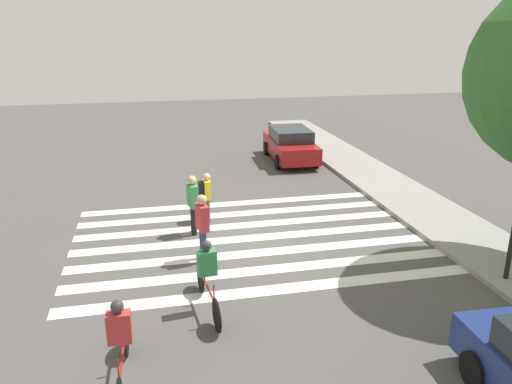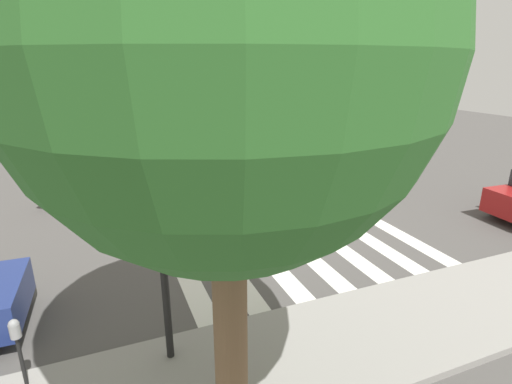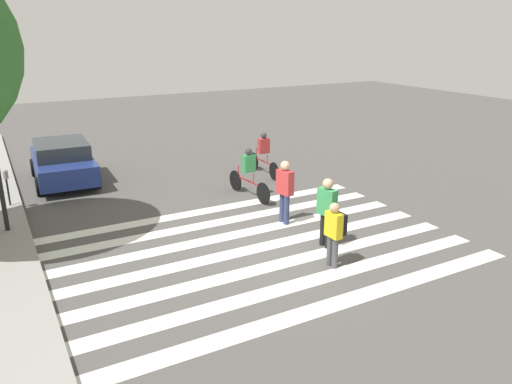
{
  "view_description": "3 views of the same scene",
  "coord_description": "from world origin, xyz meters",
  "px_view_note": "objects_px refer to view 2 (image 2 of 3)",
  "views": [
    {
      "loc": [
        13.18,
        -2.62,
        5.85
      ],
      "look_at": [
        -0.7,
        0.4,
        1.18
      ],
      "focal_mm": 35.0,
      "sensor_mm": 36.0,
      "label": 1
    },
    {
      "loc": [
        4.69,
        11.06,
        4.76
      ],
      "look_at": [
        0.36,
        0.36,
        0.96
      ],
      "focal_mm": 28.0,
      "sensor_mm": 36.0,
      "label": 2
    },
    {
      "loc": [
        -10.06,
        5.64,
        5.32
      ],
      "look_at": [
        0.36,
        -0.08,
        1.37
      ],
      "focal_mm": 35.0,
      "sensor_mm": 36.0,
      "label": 3
    }
  ],
  "objects_px": {
    "cyclist_mid_street": "(138,189)",
    "street_tree": "(224,55)",
    "parking_meter": "(17,339)",
    "pedestrian_adult_blue_shirt": "(264,172)",
    "pedestrian_adult_tall_backpack": "(215,177)",
    "cyclist_near_curb": "(70,181)",
    "pedestrian_adult_yellow_jacket": "(296,175)",
    "traffic_light": "(153,155)"
  },
  "relations": [
    {
      "from": "parking_meter",
      "to": "street_tree",
      "type": "distance_m",
      "value": 4.98
    },
    {
      "from": "cyclist_mid_street",
      "to": "street_tree",
      "type": "bearing_deg",
      "value": 86.82
    },
    {
      "from": "pedestrian_adult_yellow_jacket",
      "to": "pedestrian_adult_tall_backpack",
      "type": "xyz_separation_m",
      "value": [
        2.84,
        -0.43,
        0.11
      ]
    },
    {
      "from": "street_tree",
      "to": "pedestrian_adult_tall_backpack",
      "type": "relative_size",
      "value": 3.93
    },
    {
      "from": "traffic_light",
      "to": "pedestrian_adult_blue_shirt",
      "type": "relative_size",
      "value": 2.78
    },
    {
      "from": "parking_meter",
      "to": "cyclist_near_curb",
      "type": "distance_m",
      "value": 8.67
    },
    {
      "from": "pedestrian_adult_blue_shirt",
      "to": "cyclist_near_curb",
      "type": "distance_m",
      "value": 6.65
    },
    {
      "from": "parking_meter",
      "to": "pedestrian_adult_yellow_jacket",
      "type": "bearing_deg",
      "value": -140.9
    },
    {
      "from": "pedestrian_adult_blue_shirt",
      "to": "cyclist_mid_street",
      "type": "xyz_separation_m",
      "value": [
        4.35,
        -0.11,
        -0.15
      ]
    },
    {
      "from": "pedestrian_adult_tall_backpack",
      "to": "traffic_light",
      "type": "bearing_deg",
      "value": -124.12
    },
    {
      "from": "pedestrian_adult_yellow_jacket",
      "to": "pedestrian_adult_blue_shirt",
      "type": "height_order",
      "value": "pedestrian_adult_blue_shirt"
    },
    {
      "from": "street_tree",
      "to": "pedestrian_adult_yellow_jacket",
      "type": "distance_m",
      "value": 10.13
    },
    {
      "from": "cyclist_mid_street",
      "to": "pedestrian_adult_tall_backpack",
      "type": "bearing_deg",
      "value": 170.76
    },
    {
      "from": "traffic_light",
      "to": "street_tree",
      "type": "xyz_separation_m",
      "value": [
        -0.61,
        1.46,
        1.33
      ]
    },
    {
      "from": "street_tree",
      "to": "parking_meter",
      "type": "bearing_deg",
      "value": -29.36
    },
    {
      "from": "parking_meter",
      "to": "pedestrian_adult_tall_backpack",
      "type": "relative_size",
      "value": 0.7
    },
    {
      "from": "pedestrian_adult_yellow_jacket",
      "to": "street_tree",
      "type": "bearing_deg",
      "value": 54.45
    },
    {
      "from": "street_tree",
      "to": "pedestrian_adult_blue_shirt",
      "type": "height_order",
      "value": "street_tree"
    },
    {
      "from": "traffic_light",
      "to": "parking_meter",
      "type": "xyz_separation_m",
      "value": [
        2.12,
        -0.08,
        -2.53
      ]
    },
    {
      "from": "parking_meter",
      "to": "cyclist_near_curb",
      "type": "height_order",
      "value": "cyclist_near_curb"
    },
    {
      "from": "parking_meter",
      "to": "pedestrian_adult_blue_shirt",
      "type": "height_order",
      "value": "pedestrian_adult_blue_shirt"
    },
    {
      "from": "parking_meter",
      "to": "cyclist_mid_street",
      "type": "distance_m",
      "value": 7.36
    },
    {
      "from": "pedestrian_adult_blue_shirt",
      "to": "cyclist_mid_street",
      "type": "height_order",
      "value": "pedestrian_adult_blue_shirt"
    },
    {
      "from": "traffic_light",
      "to": "street_tree",
      "type": "distance_m",
      "value": 2.07
    },
    {
      "from": "pedestrian_adult_yellow_jacket",
      "to": "cyclist_near_curb",
      "type": "distance_m",
      "value": 7.74
    },
    {
      "from": "pedestrian_adult_tall_backpack",
      "to": "cyclist_near_curb",
      "type": "height_order",
      "value": "pedestrian_adult_tall_backpack"
    },
    {
      "from": "pedestrian_adult_yellow_jacket",
      "to": "cyclist_near_curb",
      "type": "height_order",
      "value": "cyclist_near_curb"
    },
    {
      "from": "traffic_light",
      "to": "pedestrian_adult_blue_shirt",
      "type": "distance_m",
      "value": 8.7
    },
    {
      "from": "cyclist_mid_street",
      "to": "cyclist_near_curb",
      "type": "height_order",
      "value": "cyclist_mid_street"
    },
    {
      "from": "cyclist_near_curb",
      "to": "pedestrian_adult_yellow_jacket",
      "type": "bearing_deg",
      "value": 164.48
    },
    {
      "from": "street_tree",
      "to": "pedestrian_adult_tall_backpack",
      "type": "distance_m",
      "value": 9.38
    },
    {
      "from": "parking_meter",
      "to": "pedestrian_adult_blue_shirt",
      "type": "distance_m",
      "value": 9.64
    },
    {
      "from": "parking_meter",
      "to": "pedestrian_adult_tall_backpack",
      "type": "height_order",
      "value": "pedestrian_adult_tall_backpack"
    },
    {
      "from": "pedestrian_adult_yellow_jacket",
      "to": "traffic_light",
      "type": "bearing_deg",
      "value": 45.66
    },
    {
      "from": "street_tree",
      "to": "cyclist_near_curb",
      "type": "relative_size",
      "value": 3.13
    },
    {
      "from": "pedestrian_adult_yellow_jacket",
      "to": "pedestrian_adult_tall_backpack",
      "type": "relative_size",
      "value": 0.86
    },
    {
      "from": "cyclist_mid_street",
      "to": "cyclist_near_curb",
      "type": "bearing_deg",
      "value": -45.16
    },
    {
      "from": "street_tree",
      "to": "cyclist_mid_street",
      "type": "xyz_separation_m",
      "value": [
        0.28,
        -8.48,
        -3.95
      ]
    },
    {
      "from": "traffic_light",
      "to": "pedestrian_adult_blue_shirt",
      "type": "bearing_deg",
      "value": -124.15
    },
    {
      "from": "parking_meter",
      "to": "pedestrian_adult_yellow_jacket",
      "type": "distance_m",
      "value": 10.04
    },
    {
      "from": "cyclist_mid_street",
      "to": "cyclist_near_curb",
      "type": "relative_size",
      "value": 1.03
    },
    {
      "from": "pedestrian_adult_blue_shirt",
      "to": "pedestrian_adult_yellow_jacket",
      "type": "bearing_deg",
      "value": 140.96
    }
  ]
}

